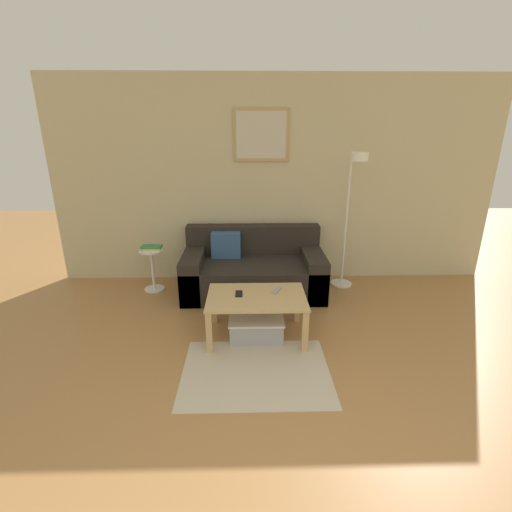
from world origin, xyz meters
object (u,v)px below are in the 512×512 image
(storage_bin, at_px, (256,325))
(side_table, at_px, (152,266))
(remote_control, at_px, (277,290))
(book_stack, at_px, (152,248))
(coffee_table, at_px, (256,303))
(couch, at_px, (253,270))
(floor_lamp, at_px, (352,204))
(cell_phone, at_px, (239,294))

(storage_bin, bearing_deg, side_table, 138.61)
(side_table, height_order, remote_control, side_table)
(side_table, bearing_deg, book_stack, 36.71)
(coffee_table, distance_m, remote_control, 0.24)
(couch, xyz_separation_m, side_table, (-1.25, 0.05, 0.05))
(floor_lamp, distance_m, cell_phone, 1.77)
(storage_bin, distance_m, cell_phone, 0.36)
(coffee_table, xyz_separation_m, book_stack, (-1.25, 1.13, 0.20))
(storage_bin, bearing_deg, couch, 90.78)
(side_table, relative_size, cell_phone, 3.77)
(book_stack, relative_size, remote_control, 1.63)
(couch, xyz_separation_m, cell_phone, (-0.15, -1.02, 0.16))
(floor_lamp, xyz_separation_m, remote_control, (-0.93, -0.95, -0.66))
(coffee_table, height_order, side_table, side_table)
(couch, xyz_separation_m, book_stack, (-1.23, 0.06, 0.28))
(storage_bin, xyz_separation_m, book_stack, (-1.24, 1.12, 0.44))
(floor_lamp, xyz_separation_m, side_table, (-2.40, 0.06, -0.78))
(side_table, xyz_separation_m, remote_control, (1.46, -1.01, 0.12))
(coffee_table, bearing_deg, remote_control, 27.47)
(floor_lamp, height_order, side_table, floor_lamp)
(storage_bin, bearing_deg, coffee_table, -55.12)
(remote_control, bearing_deg, side_table, 170.07)
(remote_control, bearing_deg, storage_bin, -129.24)
(book_stack, xyz_separation_m, cell_phone, (1.08, -1.08, -0.12))
(side_table, relative_size, remote_control, 3.52)
(floor_lamp, xyz_separation_m, book_stack, (-2.38, 0.08, -0.54))
(coffee_table, xyz_separation_m, storage_bin, (-0.00, 0.00, -0.24))
(remote_control, bearing_deg, cell_phone, -146.79)
(side_table, bearing_deg, couch, -2.26)
(coffee_table, distance_m, cell_phone, 0.19)
(storage_bin, xyz_separation_m, cell_phone, (-0.16, 0.04, 0.32))
(book_stack, xyz_separation_m, remote_control, (1.45, -1.02, -0.12))
(storage_bin, height_order, cell_phone, cell_phone)
(remote_control, relative_size, cell_phone, 1.07)
(remote_control, distance_m, cell_phone, 0.37)
(couch, bearing_deg, storage_bin, -89.22)
(couch, xyz_separation_m, storage_bin, (0.01, -1.06, -0.16))
(floor_lamp, bearing_deg, cell_phone, -142.49)
(book_stack, bearing_deg, side_table, -143.29)
(book_stack, height_order, remote_control, book_stack)
(storage_bin, height_order, side_table, side_table)
(side_table, height_order, book_stack, book_stack)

